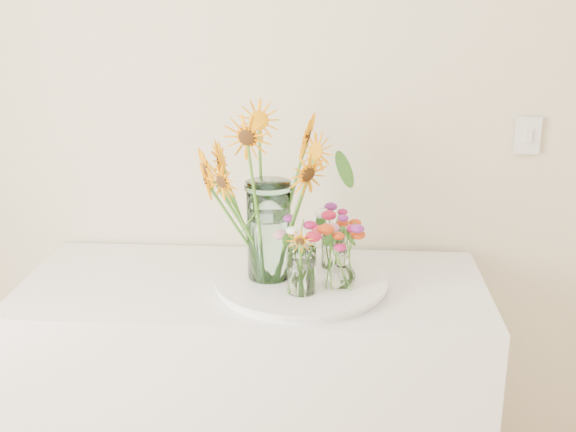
# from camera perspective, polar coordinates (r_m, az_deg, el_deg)

# --- Properties ---
(counter) EXTENTS (1.40, 0.60, 0.90)m
(counter) POSITION_cam_1_polar(r_m,az_deg,el_deg) (2.41, -2.60, -15.12)
(counter) COLOR white
(counter) RESTS_ON ground_plane
(tray) EXTENTS (0.49, 0.49, 0.02)m
(tray) POSITION_cam_1_polar(r_m,az_deg,el_deg) (2.15, 1.04, -5.38)
(tray) COLOR white
(tray) RESTS_ON counter
(mason_jar) EXTENTS (0.17, 0.17, 0.30)m
(mason_jar) POSITION_cam_1_polar(r_m,az_deg,el_deg) (2.11, -1.53, -1.18)
(mason_jar) COLOR silver
(mason_jar) RESTS_ON tray
(sunflower_bouquet) EXTENTS (0.88, 0.88, 0.54)m
(sunflower_bouquet) POSITION_cam_1_polar(r_m,az_deg,el_deg) (2.07, -1.56, 1.96)
(sunflower_bouquet) COLOR #FA9805
(sunflower_bouquet) RESTS_ON tray
(small_vase_a) EXTENTS (0.09, 0.09, 0.14)m
(small_vase_a) POSITION_cam_1_polar(r_m,az_deg,el_deg) (2.03, 1.08, -4.39)
(small_vase_a) COLOR white
(small_vase_a) RESTS_ON tray
(wildflower_posy_a) EXTENTS (0.19, 0.19, 0.23)m
(wildflower_posy_a) POSITION_cam_1_polar(r_m,az_deg,el_deg) (2.01, 1.09, -3.20)
(wildflower_posy_a) COLOR red
(wildflower_posy_a) RESTS_ON tray
(small_vase_b) EXTENTS (0.10, 0.10, 0.12)m
(small_vase_b) POSITION_cam_1_polar(r_m,az_deg,el_deg) (2.08, 4.27, -4.18)
(small_vase_b) COLOR white
(small_vase_b) RESTS_ON tray
(wildflower_posy_b) EXTENTS (0.21, 0.21, 0.21)m
(wildflower_posy_b) POSITION_cam_1_polar(r_m,az_deg,el_deg) (2.06, 4.30, -3.02)
(wildflower_posy_b) COLOR red
(wildflower_posy_b) RESTS_ON tray
(small_vase_c) EXTENTS (0.09, 0.09, 0.13)m
(small_vase_c) POSITION_cam_1_polar(r_m,az_deg,el_deg) (2.21, 3.58, -2.59)
(small_vase_c) COLOR white
(small_vase_c) RESTS_ON tray
(wildflower_posy_c) EXTENTS (0.19, 0.19, 0.22)m
(wildflower_posy_c) POSITION_cam_1_polar(r_m,az_deg,el_deg) (2.20, 3.60, -1.49)
(wildflower_posy_c) COLOR red
(wildflower_posy_c) RESTS_ON tray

